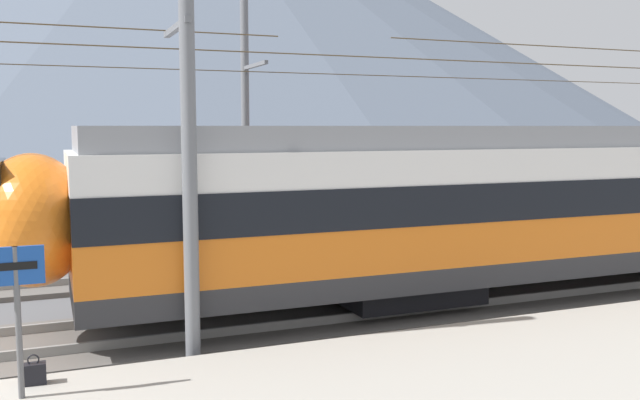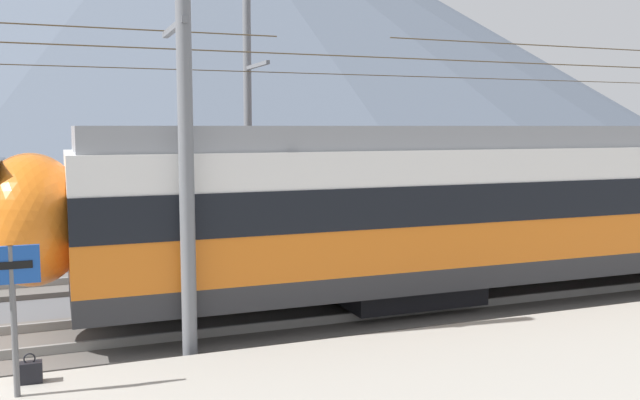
# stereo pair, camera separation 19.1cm
# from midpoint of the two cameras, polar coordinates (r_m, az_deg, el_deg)

# --- Properties ---
(catenary_mast_mid) EXTENTS (40.33, 2.01, 7.04)m
(catenary_mast_mid) POSITION_cam_midpoint_polar(r_m,az_deg,el_deg) (11.02, -11.48, 5.25)
(catenary_mast_mid) COLOR slate
(catenary_mast_mid) RESTS_ON ground
(catenary_mast_far_side) EXTENTS (40.33, 2.27, 8.45)m
(catenary_mast_far_side) POSITION_cam_midpoint_polar(r_m,az_deg,el_deg) (20.25, -6.41, 7.48)
(catenary_mast_far_side) COLOR slate
(catenary_mast_far_side) RESTS_ON ground
(platform_sign) EXTENTS (0.70, 0.08, 2.01)m
(platform_sign) POSITION_cam_midpoint_polar(r_m,az_deg,el_deg) (9.75, -24.44, -6.63)
(platform_sign) COLOR #59595B
(platform_sign) RESTS_ON platform_slab
(handbag_near_sign) EXTENTS (0.32, 0.18, 0.42)m
(handbag_near_sign) POSITION_cam_midpoint_polar(r_m,az_deg,el_deg) (10.56, -23.20, -13.11)
(handbag_near_sign) COLOR black
(handbag_near_sign) RESTS_ON platform_slab
(mountain_central_peak) EXTENTS (206.54, 206.54, 63.68)m
(mountain_central_peak) POSITION_cam_midpoint_polar(r_m,az_deg,el_deg) (166.26, -11.07, 15.73)
(mountain_central_peak) COLOR #515B6B
(mountain_central_peak) RESTS_ON ground
(mountain_right_ridge) EXTENTS (149.85, 149.85, 67.76)m
(mountain_right_ridge) POSITION_cam_midpoint_polar(r_m,az_deg,el_deg) (251.86, 1.58, 13.00)
(mountain_right_ridge) COLOR slate
(mountain_right_ridge) RESTS_ON ground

